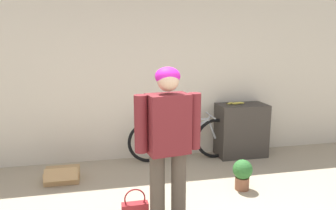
{
  "coord_description": "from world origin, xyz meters",
  "views": [
    {
      "loc": [
        -0.84,
        -2.13,
        1.91
      ],
      "look_at": [
        -0.17,
        0.93,
        1.28
      ],
      "focal_mm": 35.0,
      "sensor_mm": 36.0,
      "label": 1
    }
  ],
  "objects_px": {
    "cardboard_box": "(62,175)",
    "banana": "(235,103)",
    "person": "(168,136)",
    "bicycle": "(182,139)",
    "potted_plant": "(242,173)"
  },
  "relations": [
    {
      "from": "banana",
      "to": "cardboard_box",
      "type": "distance_m",
      "value": 2.87
    },
    {
      "from": "person",
      "to": "potted_plant",
      "type": "bearing_deg",
      "value": 19.4
    },
    {
      "from": "person",
      "to": "bicycle",
      "type": "bearing_deg",
      "value": 61.5
    },
    {
      "from": "banana",
      "to": "potted_plant",
      "type": "distance_m",
      "value": 1.45
    },
    {
      "from": "bicycle",
      "to": "potted_plant",
      "type": "bearing_deg",
      "value": -66.04
    },
    {
      "from": "banana",
      "to": "person",
      "type": "bearing_deg",
      "value": -129.76
    },
    {
      "from": "bicycle",
      "to": "cardboard_box",
      "type": "height_order",
      "value": "bicycle"
    },
    {
      "from": "cardboard_box",
      "to": "potted_plant",
      "type": "relative_size",
      "value": 1.14
    },
    {
      "from": "person",
      "to": "potted_plant",
      "type": "relative_size",
      "value": 4.13
    },
    {
      "from": "bicycle",
      "to": "potted_plant",
      "type": "relative_size",
      "value": 4.39
    },
    {
      "from": "cardboard_box",
      "to": "person",
      "type": "bearing_deg",
      "value": -49.06
    },
    {
      "from": "person",
      "to": "banana",
      "type": "xyz_separation_m",
      "value": [
        1.52,
        1.83,
        -0.08
      ]
    },
    {
      "from": "cardboard_box",
      "to": "banana",
      "type": "bearing_deg",
      "value": 9.69
    },
    {
      "from": "person",
      "to": "cardboard_box",
      "type": "height_order",
      "value": "person"
    },
    {
      "from": "cardboard_box",
      "to": "bicycle",
      "type": "bearing_deg",
      "value": 13.59
    }
  ]
}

